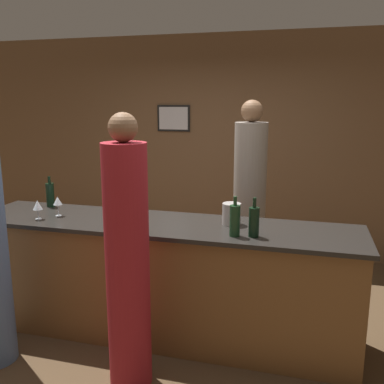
{
  "coord_description": "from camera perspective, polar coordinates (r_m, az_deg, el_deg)",
  "views": [
    {
      "loc": [
        1.15,
        -3.2,
        1.98
      ],
      "look_at": [
        0.25,
        0.1,
        1.24
      ],
      "focal_mm": 40.0,
      "sensor_mm": 36.0,
      "label": 1
    }
  ],
  "objects": [
    {
      "name": "wine_bottle_0",
      "position": [
        4.24,
        -18.39,
        -0.31
      ],
      "size": [
        0.08,
        0.08,
        0.29
      ],
      "color": "black",
      "rests_on": "bar_counter"
    },
    {
      "name": "guest_0",
      "position": [
        2.97,
        -8.6,
        -9.36
      ],
      "size": [
        0.3,
        0.3,
        1.91
      ],
      "color": "maroon",
      "rests_on": "ground_plane"
    },
    {
      "name": "ground_plane",
      "position": [
        3.93,
        -4.14,
        -18.11
      ],
      "size": [
        14.0,
        14.0,
        0.0
      ],
      "primitive_type": "plane",
      "color": "#4C3823"
    },
    {
      "name": "wine_bottle_1",
      "position": [
        3.17,
        5.73,
        -3.76
      ],
      "size": [
        0.08,
        0.08,
        0.3
      ],
      "color": "#19381E",
      "rests_on": "bar_counter"
    },
    {
      "name": "ice_bucket",
      "position": [
        3.47,
        5.29,
        -2.92
      ],
      "size": [
        0.15,
        0.15,
        0.17
      ],
      "color": "#9E9993",
      "rests_on": "bar_counter"
    },
    {
      "name": "wine_glass_2",
      "position": [
        3.55,
        -10.16,
        -1.99
      ],
      "size": [
        0.07,
        0.07,
        0.17
      ],
      "color": "silver",
      "rests_on": "bar_counter"
    },
    {
      "name": "bar_counter",
      "position": [
        3.71,
        -4.25,
        -11.43
      ],
      "size": [
        3.28,
        0.73,
        0.99
      ],
      "color": "brown",
      "rests_on": "ground_plane"
    },
    {
      "name": "wine_bottle_2",
      "position": [
        3.17,
        8.26,
        -3.92
      ],
      "size": [
        0.08,
        0.08,
        0.29
      ],
      "color": "black",
      "rests_on": "bar_counter"
    },
    {
      "name": "wine_glass_3",
      "position": [
        3.82,
        -19.9,
        -1.69
      ],
      "size": [
        0.08,
        0.08,
        0.16
      ],
      "color": "silver",
      "rests_on": "bar_counter"
    },
    {
      "name": "bartender",
      "position": [
        4.19,
        7.63,
        -2.39
      ],
      "size": [
        0.31,
        0.31,
        1.99
      ],
      "rotation": [
        0.0,
        0.0,
        3.14
      ],
      "color": "gray",
      "rests_on": "ground_plane"
    },
    {
      "name": "wine_glass_1",
      "position": [
        3.87,
        -17.48,
        -1.19
      ],
      "size": [
        0.07,
        0.07,
        0.17
      ],
      "color": "silver",
      "rests_on": "bar_counter"
    },
    {
      "name": "wine_glass_4",
      "position": [
        3.41,
        -10.95,
        -2.68
      ],
      "size": [
        0.07,
        0.07,
        0.17
      ],
      "color": "silver",
      "rests_on": "bar_counter"
    },
    {
      "name": "back_wall",
      "position": [
        5.6,
        3.32,
        6.17
      ],
      "size": [
        8.0,
        0.08,
        2.8
      ],
      "color": "brown",
      "rests_on": "ground_plane"
    }
  ]
}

